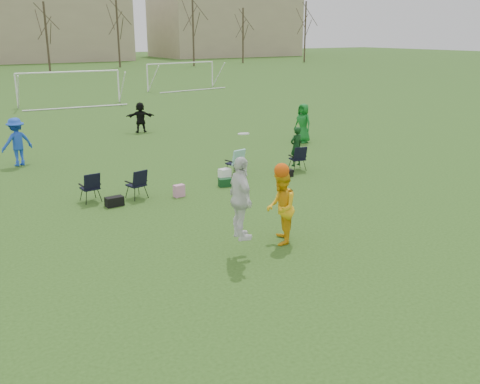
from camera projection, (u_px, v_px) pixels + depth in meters
ground at (287, 284)px, 11.56m from camera, size 260.00×260.00×0.00m
fielder_blue at (17, 142)px, 21.51m from camera, size 1.40×1.02×1.95m
fielder_green_far at (303, 123)px, 26.04m from camera, size 0.77×1.03×1.90m
fielder_black at (140, 117)px, 28.69m from camera, size 1.59×0.94×1.63m
center_contest at (263, 203)px, 13.08m from camera, size 2.25×1.43×3.04m
sideline_setup at (216, 168)px, 19.23m from camera, size 8.81×1.90×1.70m
goal_mid at (69, 79)px, 39.02m from camera, size 7.40×0.63×2.46m
goal_right at (181, 68)px, 49.98m from camera, size 7.35×1.14×2.46m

